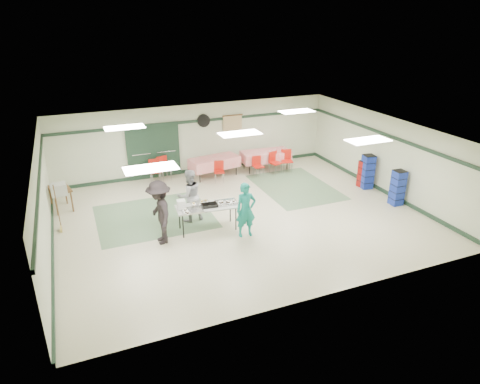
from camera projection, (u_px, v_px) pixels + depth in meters
name	position (u px, v px, depth m)	size (l,w,h in m)	color
floor	(240.00, 216.00, 13.47)	(11.00, 11.00, 0.00)	beige
ceiling	(240.00, 133.00, 12.41)	(11.00, 11.00, 0.00)	silver
wall_back	(196.00, 139.00, 16.77)	(11.00, 11.00, 0.00)	beige
wall_front	(320.00, 246.00, 9.11)	(11.00, 11.00, 0.00)	beige
wall_left	(43.00, 205.00, 11.02)	(9.00, 9.00, 0.00)	beige
wall_right	(386.00, 155.00, 14.86)	(9.00, 9.00, 0.00)	beige
trim_back	(196.00, 121.00, 16.48)	(11.00, 0.06, 0.10)	#1B3323
baseboard_back	(198.00, 170.00, 17.25)	(11.00, 0.06, 0.12)	#1B3323
trim_left	(39.00, 180.00, 10.76)	(9.00, 0.06, 0.10)	#1B3323
baseboard_left	(53.00, 248.00, 11.53)	(9.00, 0.06, 0.12)	#1B3323
trim_right	(388.00, 135.00, 14.58)	(9.00, 0.06, 0.10)	#1B3323
baseboard_right	(380.00, 189.00, 15.35)	(9.00, 0.06, 0.12)	#1B3323
green_patch_a	(154.00, 216.00, 13.44)	(3.50, 3.00, 0.01)	#5A7958
green_patch_b	(295.00, 187.00, 15.72)	(2.50, 3.50, 0.01)	#5A7958
double_door_left	(141.00, 153.00, 16.07)	(0.90, 0.06, 2.10)	gray
double_door_right	(166.00, 150.00, 16.40)	(0.90, 0.06, 2.10)	gray
door_frame	(154.00, 151.00, 16.22)	(2.00, 0.03, 2.15)	#1B3323
wall_fan	(204.00, 121.00, 16.56)	(0.50, 0.50, 0.10)	black
scroll_banner	(232.00, 123.00, 17.05)	(0.80, 0.02, 0.60)	tan
serving_table	(207.00, 207.00, 12.39)	(1.85, 0.87, 0.76)	#B4B5AF
sheet_tray_right	(227.00, 203.00, 12.55)	(0.62, 0.47, 0.02)	silver
sheet_tray_mid	(201.00, 204.00, 12.46)	(0.54, 0.41, 0.02)	silver
sheet_tray_left	(192.00, 211.00, 12.05)	(0.60, 0.45, 0.02)	silver
baking_pan	(209.00, 205.00, 12.33)	(0.47, 0.29, 0.08)	black
foam_box_stack	(181.00, 205.00, 12.14)	(0.23, 0.21, 0.26)	white
volunteer_teal	(246.00, 210.00, 12.02)	(0.58, 0.38, 1.60)	#128174
volunteer_grey	(189.00, 196.00, 12.89)	(0.80, 0.63, 1.65)	#94949A
volunteer_dark	(160.00, 212.00, 11.62)	(1.18, 0.68, 1.82)	black
dining_table_a	(266.00, 156.00, 17.30)	(2.00, 0.98, 0.77)	red
dining_table_b	(214.00, 162.00, 16.53)	(2.02, 1.14, 0.77)	red
chair_a	(274.00, 160.00, 16.87)	(0.51, 0.51, 0.88)	#B4170E
chair_b	(257.00, 164.00, 16.63)	(0.38, 0.38, 0.79)	#B4170E
chair_c	(287.00, 158.00, 17.06)	(0.50, 0.50, 0.89)	#B4170E
chair_d	(219.00, 169.00, 16.07)	(0.46, 0.46, 0.79)	#B4170E
chair_loose_a	(163.00, 166.00, 16.22)	(0.51, 0.51, 0.91)	#B4170E
chair_loose_b	(155.00, 168.00, 16.00)	(0.42, 0.42, 0.87)	#B4170E
crate_stack_blue_a	(367.00, 172.00, 15.39)	(0.39, 0.39, 1.25)	#1A309F
crate_stack_red	(365.00, 174.00, 15.55)	(0.38, 0.38, 0.99)	maroon
crate_stack_blue_b	(398.00, 188.00, 14.06)	(0.37, 0.37, 1.20)	#1A309F
printer_table	(60.00, 191.00, 13.70)	(0.78, 1.02, 0.74)	brown
office_printer	(59.00, 189.00, 13.09)	(0.45, 0.40, 0.36)	#A9AAA5
broom	(57.00, 207.00, 12.32)	(0.03, 0.03, 1.46)	brown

